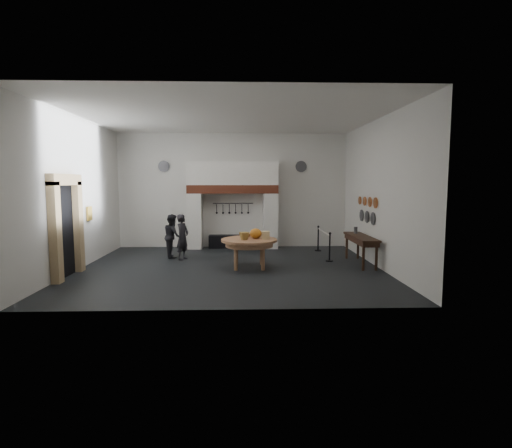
{
  "coord_description": "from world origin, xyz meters",
  "views": [
    {
      "loc": [
        0.39,
        -11.9,
        2.58
      ],
      "look_at": [
        0.78,
        -0.17,
        1.35
      ],
      "focal_mm": 28.0,
      "sensor_mm": 36.0,
      "label": 1
    }
  ],
  "objects_px": {
    "iron_range": "(233,241)",
    "side_table": "(361,237)",
    "visitor_far": "(173,236)",
    "barrier_post_near": "(330,248)",
    "work_table": "(249,240)",
    "visitor_near": "(183,237)",
    "barrier_post_far": "(318,239)"
  },
  "relations": [
    {
      "from": "barrier_post_near",
      "to": "barrier_post_far",
      "type": "xyz_separation_m",
      "value": [
        0.0,
        2.0,
        0.0
      ]
    },
    {
      "from": "iron_range",
      "to": "side_table",
      "type": "relative_size",
      "value": 0.86
    },
    {
      "from": "visitor_near",
      "to": "barrier_post_near",
      "type": "bearing_deg",
      "value": -73.63
    },
    {
      "from": "visitor_near",
      "to": "barrier_post_near",
      "type": "relative_size",
      "value": 1.69
    },
    {
      "from": "visitor_near",
      "to": "barrier_post_far",
      "type": "bearing_deg",
      "value": -50.6
    },
    {
      "from": "barrier_post_near",
      "to": "iron_range",
      "type": "bearing_deg",
      "value": 138.71
    },
    {
      "from": "work_table",
      "to": "barrier_post_near",
      "type": "xyz_separation_m",
      "value": [
        2.65,
        0.86,
        -0.39
      ]
    },
    {
      "from": "barrier_post_far",
      "to": "visitor_far",
      "type": "bearing_deg",
      "value": -167.58
    },
    {
      "from": "iron_range",
      "to": "visitor_near",
      "type": "distance_m",
      "value": 2.93
    },
    {
      "from": "visitor_near",
      "to": "iron_range",
      "type": "bearing_deg",
      "value": -12.62
    },
    {
      "from": "visitor_near",
      "to": "barrier_post_near",
      "type": "xyz_separation_m",
      "value": [
        4.85,
        -0.44,
        -0.31
      ]
    },
    {
      "from": "barrier_post_near",
      "to": "barrier_post_far",
      "type": "relative_size",
      "value": 1.0
    },
    {
      "from": "iron_range",
      "to": "visitor_far",
      "type": "xyz_separation_m",
      "value": [
        -2.02,
        -1.99,
        0.5
      ]
    },
    {
      "from": "visitor_near",
      "to": "side_table",
      "type": "height_order",
      "value": "visitor_near"
    },
    {
      "from": "iron_range",
      "to": "barrier_post_far",
      "type": "bearing_deg",
      "value": -14.46
    },
    {
      "from": "visitor_near",
      "to": "barrier_post_far",
      "type": "xyz_separation_m",
      "value": [
        4.85,
        1.56,
        -0.31
      ]
    },
    {
      "from": "visitor_near",
      "to": "visitor_far",
      "type": "bearing_deg",
      "value": 66.6
    },
    {
      "from": "iron_range",
      "to": "side_table",
      "type": "distance_m",
      "value": 5.31
    },
    {
      "from": "visitor_near",
      "to": "work_table",
      "type": "bearing_deg",
      "value": -99.11
    },
    {
      "from": "visitor_near",
      "to": "side_table",
      "type": "distance_m",
      "value": 5.8
    },
    {
      "from": "work_table",
      "to": "visitor_far",
      "type": "distance_m",
      "value": 3.11
    },
    {
      "from": "side_table",
      "to": "barrier_post_far",
      "type": "distance_m",
      "value": 2.66
    },
    {
      "from": "visitor_far",
      "to": "barrier_post_far",
      "type": "height_order",
      "value": "visitor_far"
    },
    {
      "from": "barrier_post_far",
      "to": "barrier_post_near",
      "type": "bearing_deg",
      "value": -90.0
    },
    {
      "from": "iron_range",
      "to": "work_table",
      "type": "distance_m",
      "value": 3.79
    },
    {
      "from": "iron_range",
      "to": "side_table",
      "type": "height_order",
      "value": "side_table"
    },
    {
      "from": "work_table",
      "to": "side_table",
      "type": "distance_m",
      "value": 3.54
    },
    {
      "from": "side_table",
      "to": "work_table",
      "type": "bearing_deg",
      "value": -173.78
    },
    {
      "from": "visitor_far",
      "to": "barrier_post_near",
      "type": "distance_m",
      "value": 5.32
    },
    {
      "from": "iron_range",
      "to": "barrier_post_far",
      "type": "relative_size",
      "value": 2.11
    },
    {
      "from": "work_table",
      "to": "visitor_near",
      "type": "height_order",
      "value": "visitor_near"
    },
    {
      "from": "visitor_far",
      "to": "barrier_post_near",
      "type": "bearing_deg",
      "value": -116.74
    }
  ]
}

